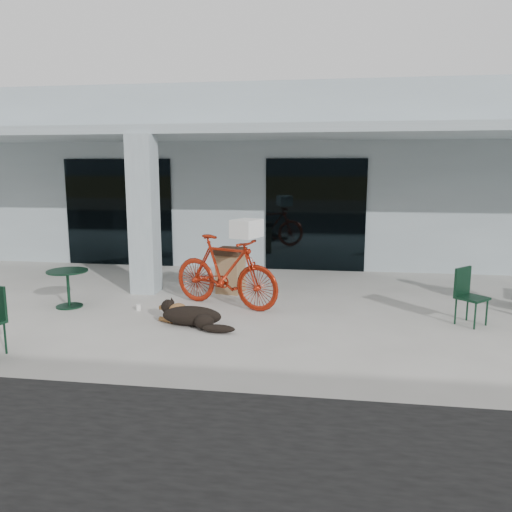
% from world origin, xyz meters
% --- Properties ---
extents(ground, '(80.00, 80.00, 0.00)m').
position_xyz_m(ground, '(0.00, 0.00, 0.00)').
color(ground, beige).
rests_on(ground, ground).
extents(building, '(22.00, 7.00, 4.50)m').
position_xyz_m(building, '(0.00, 8.50, 2.25)').
color(building, '#ABBBC1').
rests_on(building, ground).
extents(storefront_glass_left, '(2.80, 0.06, 2.70)m').
position_xyz_m(storefront_glass_left, '(-3.20, 4.98, 1.35)').
color(storefront_glass_left, black).
rests_on(storefront_glass_left, ground).
extents(storefront_glass_right, '(2.40, 0.06, 2.70)m').
position_xyz_m(storefront_glass_right, '(1.80, 4.98, 1.35)').
color(storefront_glass_right, black).
rests_on(storefront_glass_right, ground).
extents(column, '(0.50, 0.50, 3.12)m').
position_xyz_m(column, '(-1.50, 2.30, 1.56)').
color(column, '#ABBBC1').
rests_on(column, ground).
extents(overhang, '(22.00, 2.80, 0.18)m').
position_xyz_m(overhang, '(0.00, 3.60, 3.21)').
color(overhang, '#ABBBC1').
rests_on(overhang, column).
extents(bicycle, '(2.23, 1.36, 1.30)m').
position_xyz_m(bicycle, '(0.31, 1.46, 0.65)').
color(bicycle, '#9D200C').
rests_on(bicycle, ground).
extents(laundry_basket, '(0.55, 0.63, 0.31)m').
position_xyz_m(laundry_basket, '(0.73, 1.30, 1.45)').
color(laundry_basket, white).
rests_on(laundry_basket, bicycle).
extents(dog, '(1.16, 0.78, 0.37)m').
position_xyz_m(dog, '(0.01, 0.27, 0.18)').
color(dog, black).
rests_on(dog, ground).
extents(cup_near_dog, '(0.10, 0.10, 0.11)m').
position_xyz_m(cup_near_dog, '(-1.16, 0.98, 0.05)').
color(cup_near_dog, white).
rests_on(cup_near_dog, ground).
extents(cafe_table_near, '(0.85, 0.85, 0.68)m').
position_xyz_m(cafe_table_near, '(-2.48, 1.02, 0.34)').
color(cafe_table_near, '#123522').
rests_on(cafe_table_near, ground).
extents(cafe_chair_far_a, '(0.61, 0.61, 0.91)m').
position_xyz_m(cafe_chair_far_a, '(4.42, 0.98, 0.46)').
color(cafe_chair_far_a, '#123522').
rests_on(cafe_chair_far_a, ground).
extents(trash_receptacle, '(0.63, 0.63, 0.90)m').
position_xyz_m(trash_receptacle, '(0.20, 2.50, 0.45)').
color(trash_receptacle, olive).
rests_on(trash_receptacle, ground).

